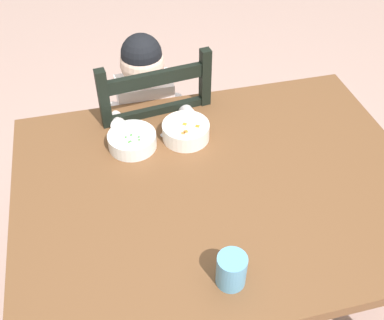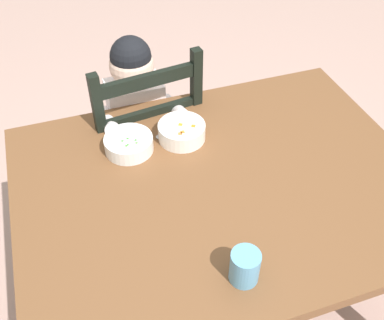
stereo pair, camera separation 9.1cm
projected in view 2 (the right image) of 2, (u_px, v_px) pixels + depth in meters
name	position (u px, v px, depth m)	size (l,w,h in m)	color
ground_plane	(214.00, 299.00, 1.96)	(8.00, 8.00, 0.00)	tan
dining_table	(220.00, 201.00, 1.52)	(1.29, 0.98, 0.73)	brown
dining_chair	(142.00, 146.00, 1.98)	(0.47, 0.47, 0.96)	black
child_figure	(138.00, 115.00, 1.85)	(0.32, 0.31, 0.97)	white
bowl_of_peas	(129.00, 143.00, 1.55)	(0.17, 0.17, 0.05)	white
bowl_of_carrots	(182.00, 131.00, 1.59)	(0.17, 0.17, 0.06)	white
spoon	(168.00, 136.00, 1.61)	(0.14, 0.05, 0.01)	silver
drinking_cup	(245.00, 267.00, 1.17)	(0.08, 0.08, 0.10)	#5EA1CC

